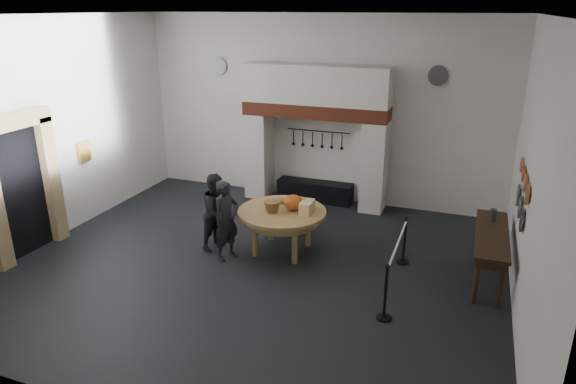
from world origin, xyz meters
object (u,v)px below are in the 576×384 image
(work_table, at_px, (282,212))
(side_table, at_px, (492,234))
(visitor_near, at_px, (226,221))
(barrier_post_far, at_px, (404,241))
(iron_range, at_px, (315,191))
(visitor_far, at_px, (217,211))
(barrier_post_near, at_px, (385,294))

(work_table, height_order, side_table, side_table)
(visitor_near, height_order, side_table, visitor_near)
(side_table, relative_size, barrier_post_far, 2.44)
(iron_range, bearing_deg, work_table, -85.28)
(iron_range, relative_size, visitor_near, 1.20)
(visitor_near, bearing_deg, visitor_far, 66.47)
(barrier_post_near, bearing_deg, visitor_near, 162.65)
(work_table, distance_m, side_table, 3.87)
(side_table, bearing_deg, barrier_post_near, -128.02)
(iron_range, xyz_separation_m, visitor_far, (-1.04, -3.20, 0.53))
(work_table, xyz_separation_m, visitor_far, (-1.28, -0.26, -0.06))
(visitor_far, height_order, side_table, visitor_far)
(visitor_near, bearing_deg, work_table, -31.73)
(visitor_near, relative_size, barrier_post_far, 1.76)
(barrier_post_far, bearing_deg, work_table, -172.10)
(work_table, distance_m, barrier_post_far, 2.41)
(visitor_near, relative_size, side_table, 0.72)
(visitor_near, bearing_deg, barrier_post_near, -85.88)
(visitor_far, height_order, barrier_post_near, visitor_far)
(visitor_near, height_order, barrier_post_near, visitor_near)
(iron_range, distance_m, barrier_post_far, 3.69)
(iron_range, relative_size, work_table, 1.09)
(iron_range, bearing_deg, barrier_post_far, -45.16)
(visitor_far, bearing_deg, barrier_post_far, -67.30)
(work_table, relative_size, visitor_far, 1.12)
(work_table, distance_m, barrier_post_near, 2.92)
(side_table, bearing_deg, work_table, -176.34)
(barrier_post_near, bearing_deg, work_table, 144.62)
(visitor_far, xyz_separation_m, side_table, (5.14, 0.51, 0.09))
(barrier_post_near, bearing_deg, barrier_post_far, 90.00)
(visitor_far, distance_m, barrier_post_near, 3.92)
(work_table, relative_size, visitor_near, 1.10)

